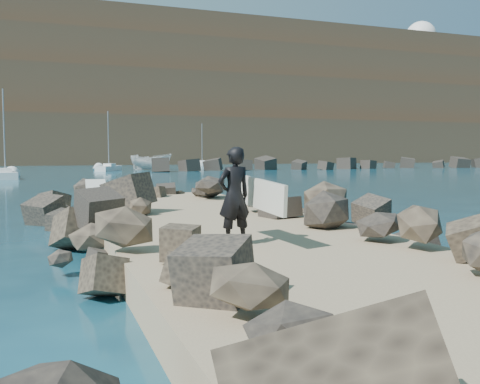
{
  "coord_description": "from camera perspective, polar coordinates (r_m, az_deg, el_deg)",
  "views": [
    {
      "loc": [
        -4.19,
        -12.39,
        2.4
      ],
      "look_at": [
        0.0,
        -1.0,
        1.5
      ],
      "focal_mm": 40.0,
      "sensor_mm": 36.0,
      "label": 1
    }
  ],
  "objects": [
    {
      "name": "sailboat_a",
      "position": [
        53.95,
        -23.75,
        1.71
      ],
      "size": [
        2.49,
        7.08,
        8.38
      ],
      "color": "white",
      "rests_on": "ground"
    },
    {
      "name": "riprap_left",
      "position": [
        11.13,
        -13.3,
        -5.7
      ],
      "size": [
        2.6,
        22.0,
        1.0
      ],
      "primitive_type": "cube",
      "color": "#262421",
      "rests_on": "ground"
    },
    {
      "name": "headland",
      "position": [
        173.51,
        -15.61,
        8.59
      ],
      "size": [
        360.0,
        140.0,
        32.0
      ],
      "primitive_type": "cube",
      "color": "#2D4919",
      "rests_on": "ground"
    },
    {
      "name": "jetty",
      "position": [
        11.4,
        1.75,
        -6.38
      ],
      "size": [
        6.0,
        26.0,
        0.6
      ],
      "primitive_type": "cube",
      "color": "#8C7759",
      "rests_on": "ground"
    },
    {
      "name": "radome",
      "position": [
        208.48,
        18.72,
        14.95
      ],
      "size": [
        10.75,
        10.75,
        17.02
      ],
      "color": "silver",
      "rests_on": "headland"
    },
    {
      "name": "boat_imported",
      "position": [
        74.26,
        -9.47,
        3.2
      ],
      "size": [
        6.13,
        4.55,
        2.23
      ],
      "primitive_type": "imported",
      "rotation": [
        0.0,
        0.0,
        1.1
      ],
      "color": "silver",
      "rests_on": "ground"
    },
    {
      "name": "riprap_right",
      "position": [
        13.14,
        12.76,
        -4.18
      ],
      "size": [
        2.6,
        22.0,
        1.0
      ],
      "primitive_type": "cube",
      "color": "black",
      "rests_on": "ground"
    },
    {
      "name": "surfboard_resting",
      "position": [
        17.81,
        -15.03,
        -0.27
      ],
      "size": [
        0.8,
        2.66,
        0.09
      ],
      "primitive_type": "cube",
      "rotation": [
        0.0,
        0.0,
        -0.05
      ],
      "color": "silver",
      "rests_on": "riprap_left"
    },
    {
      "name": "sailboat_b",
      "position": [
        72.0,
        -13.81,
        2.49
      ],
      "size": [
        4.11,
        6.49,
        7.92
      ],
      "color": "white",
      "rests_on": "ground"
    },
    {
      "name": "surfer_with_board",
      "position": [
        10.39,
        -0.3,
        -0.39
      ],
      "size": [
        0.99,
        2.36,
        1.91
      ],
      "color": "black",
      "rests_on": "jetty"
    },
    {
      "name": "ground",
      "position": [
        13.3,
        -1.5,
        -6.16
      ],
      "size": [
        800.0,
        800.0,
        0.0
      ],
      "primitive_type": "plane",
      "color": "#0F384C",
      "rests_on": "ground"
    },
    {
      "name": "sailboat_d",
      "position": [
        96.78,
        -4.05,
        3.02
      ],
      "size": [
        1.94,
        6.44,
        7.73
      ],
      "color": "white",
      "rests_on": "ground"
    },
    {
      "name": "headland_buildings",
      "position": [
        168.9,
        -13.14,
        14.91
      ],
      "size": [
        137.5,
        30.5,
        5.0
      ],
      "color": "white",
      "rests_on": "headland"
    },
    {
      "name": "breakwater_secondary",
      "position": [
        77.98,
        10.0,
        2.86
      ],
      "size": [
        52.0,
        4.0,
        1.2
      ],
      "primitive_type": "cube",
      "color": "black",
      "rests_on": "ground"
    }
  ]
}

